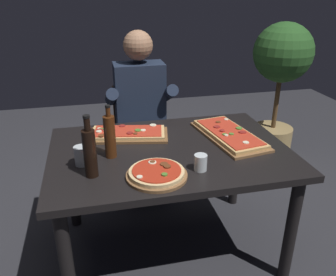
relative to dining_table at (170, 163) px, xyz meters
The scene contains 12 objects.
ground_plane 0.64m from the dining_table, ahead, with size 6.40×6.40×0.00m, color #2D2D33.
dining_table is the anchor object (origin of this frame).
pizza_rectangular_front 0.34m from the dining_table, 132.74° to the left, with size 0.54×0.33×0.05m.
pizza_rectangular_left 0.43m from the dining_table, 11.51° to the left, with size 0.36×0.61×0.05m.
pizza_round_far 0.35m from the dining_table, 114.77° to the right, with size 0.31×0.31×0.05m.
wine_bottle_dark 0.55m from the dining_table, 155.16° to the right, with size 0.07×0.07×0.33m.
oil_bottle_amber 0.41m from the dining_table, behind, with size 0.06×0.06×0.31m.
tumbler_near_camera 0.53m from the dining_table, behind, with size 0.07×0.07×0.11m.
tumbler_far_side 0.33m from the dining_table, 70.14° to the right, with size 0.07×0.07×0.09m.
diner_chair 0.87m from the dining_table, 94.03° to the left, with size 0.44×0.44×0.87m.
seated_diner 0.74m from the dining_table, 94.69° to the left, with size 0.53×0.41×1.33m.
potted_plant_corner 1.71m from the dining_table, 39.52° to the left, with size 0.54×0.54×1.33m.
Camera 1 is at (-0.42, -1.78, 1.64)m, focal length 36.82 mm.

